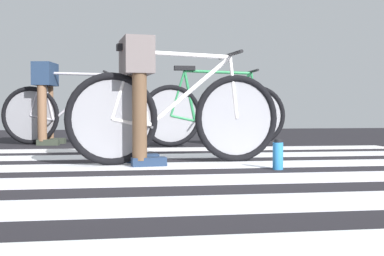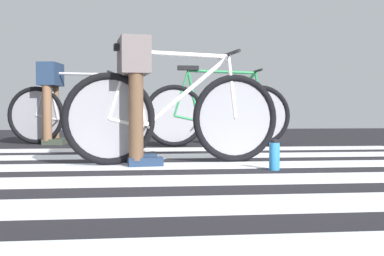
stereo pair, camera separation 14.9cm
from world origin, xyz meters
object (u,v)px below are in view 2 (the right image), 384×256
(bicycle_2_of_3, at_px, (218,113))
(bicycle_3_of_3, at_px, (76,113))
(cyclist_3_of_3, at_px, (51,92))
(cyclist_1_of_3, at_px, (134,83))
(water_bottle, at_px, (274,156))
(bicycle_1_of_3, at_px, (174,115))

(bicycle_2_of_3, xyz_separation_m, bicycle_3_of_3, (-1.68, 0.53, 0.00))
(bicycle_3_of_3, distance_m, cyclist_3_of_3, 0.41)
(cyclist_1_of_3, distance_m, bicycle_3_of_3, 2.47)
(bicycle_3_of_3, distance_m, water_bottle, 3.29)
(cyclist_3_of_3, bearing_deg, bicycle_2_of_3, -7.72)
(bicycle_3_of_3, bearing_deg, cyclist_3_of_3, -180.00)
(bicycle_1_of_3, xyz_separation_m, cyclist_3_of_3, (-1.35, 2.35, 0.26))
(bicycle_2_of_3, relative_size, water_bottle, 7.93)
(bicycle_2_of_3, relative_size, cyclist_3_of_3, 1.73)
(cyclist_1_of_3, relative_size, cyclist_3_of_3, 0.98)
(bicycle_1_of_3, relative_size, cyclist_3_of_3, 1.72)
(bicycle_2_of_3, height_order, water_bottle, bicycle_2_of_3)
(cyclist_3_of_3, bearing_deg, water_bottle, -45.76)
(bicycle_2_of_3, height_order, cyclist_3_of_3, cyclist_3_of_3)
(cyclist_1_of_3, bearing_deg, bicycle_1_of_3, 0.00)
(bicycle_1_of_3, height_order, bicycle_3_of_3, same)
(cyclist_1_of_3, bearing_deg, water_bottle, -31.53)
(bicycle_2_of_3, height_order, bicycle_3_of_3, same)
(bicycle_2_of_3, bearing_deg, bicycle_1_of_3, -110.95)
(bicycle_1_of_3, distance_m, bicycle_2_of_3, 1.88)
(water_bottle, bearing_deg, bicycle_3_of_3, 121.82)
(bicycle_3_of_3, xyz_separation_m, water_bottle, (1.73, -2.78, -0.28))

